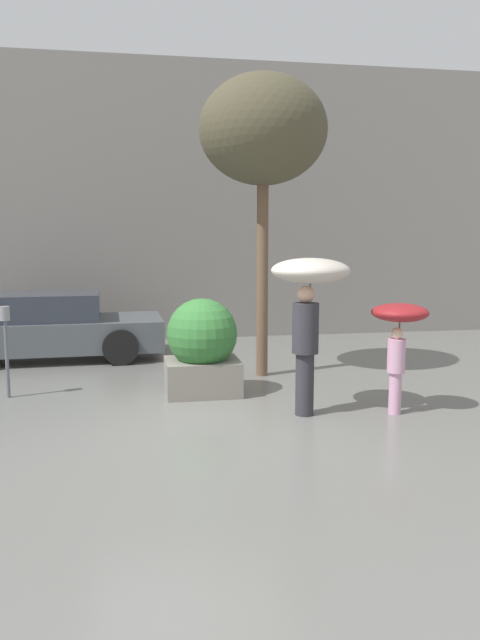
{
  "coord_description": "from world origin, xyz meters",
  "views": [
    {
      "loc": [
        -0.71,
        -7.33,
        2.31
      ],
      "look_at": [
        0.91,
        1.6,
        1.05
      ],
      "focal_mm": 35.0,
      "sensor_mm": 36.0,
      "label": 1
    }
  ],
  "objects_px": {
    "person_child": "(399,326)",
    "parking_meter": "(6,333)",
    "planter_box": "(202,347)",
    "street_tree": "(263,132)",
    "parked_car_near": "(49,328)",
    "person_adult": "(309,292)"
  },
  "relations": [
    {
      "from": "person_child",
      "to": "street_tree",
      "type": "distance_m",
      "value": 3.87
    },
    {
      "from": "planter_box",
      "to": "parking_meter",
      "type": "height_order",
      "value": "planter_box"
    },
    {
      "from": "parked_car_near",
      "to": "street_tree",
      "type": "distance_m",
      "value": 5.32
    },
    {
      "from": "planter_box",
      "to": "street_tree",
      "type": "bearing_deg",
      "value": 42.53
    },
    {
      "from": "planter_box",
      "to": "person_adult",
      "type": "relative_size",
      "value": 0.7
    },
    {
      "from": "parked_car_near",
      "to": "street_tree",
      "type": "height_order",
      "value": "street_tree"
    },
    {
      "from": "planter_box",
      "to": "person_child",
      "type": "distance_m",
      "value": 2.79
    },
    {
      "from": "planter_box",
      "to": "person_adult",
      "type": "xyz_separation_m",
      "value": [
        1.22,
        -1.21,
        0.88
      ]
    },
    {
      "from": "person_child",
      "to": "parking_meter",
      "type": "xyz_separation_m",
      "value": [
        -5.11,
        1.68,
        -0.21
      ]
    },
    {
      "from": "person_child",
      "to": "parking_meter",
      "type": "relative_size",
      "value": 1.09
    },
    {
      "from": "person_adult",
      "to": "parking_meter",
      "type": "relative_size",
      "value": 1.54
    },
    {
      "from": "planter_box",
      "to": "street_tree",
      "type": "relative_size",
      "value": 0.29
    },
    {
      "from": "person_child",
      "to": "street_tree",
      "type": "xyz_separation_m",
      "value": [
        -1.26,
        2.42,
        2.74
      ]
    },
    {
      "from": "planter_box",
      "to": "parked_car_near",
      "type": "bearing_deg",
      "value": 128.86
    },
    {
      "from": "street_tree",
      "to": "person_adult",
      "type": "bearing_deg",
      "value": -86.98
    },
    {
      "from": "person_child",
      "to": "parking_meter",
      "type": "bearing_deg",
      "value": 112.92
    },
    {
      "from": "planter_box",
      "to": "parking_meter",
      "type": "bearing_deg",
      "value": 174.22
    },
    {
      "from": "person_adult",
      "to": "street_tree",
      "type": "bearing_deg",
      "value": 39.9
    },
    {
      "from": "planter_box",
      "to": "street_tree",
      "type": "distance_m",
      "value": 3.52
    },
    {
      "from": "person_adult",
      "to": "person_child",
      "type": "xyz_separation_m",
      "value": [
        1.15,
        -0.19,
        -0.44
      ]
    },
    {
      "from": "person_adult",
      "to": "parking_meter",
      "type": "distance_m",
      "value": 4.28
    },
    {
      "from": "person_adult",
      "to": "person_child",
      "type": "bearing_deg",
      "value": -62.52
    }
  ]
}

